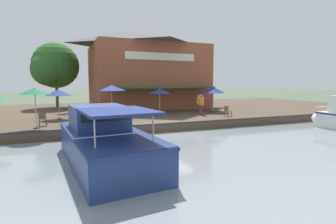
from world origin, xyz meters
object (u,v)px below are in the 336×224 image
at_px(patio_umbrella_by_entrance, 160,91).
at_px(patio_umbrella_near_quay_edge, 35,91).
at_px(waterfront_restaurant, 146,67).
at_px(patio_umbrella_back_row, 213,90).
at_px(person_at_quay_edge, 201,102).
at_px(patio_umbrella_mid_patio_left, 58,93).
at_px(tree_behind_restaurant, 54,66).
at_px(cafe_chair_beside_entrance, 227,111).
at_px(person_mid_patio, 199,102).
at_px(motorboat_fourth_along, 101,139).
at_px(cafe_chair_back_row_seat, 42,118).
at_px(patio_umbrella_mid_patio_right, 111,88).

bearing_deg(patio_umbrella_by_entrance, patio_umbrella_near_quay_edge, -68.30).
distance_m(waterfront_restaurant, patio_umbrella_back_row, 9.06).
height_order(patio_umbrella_back_row, person_at_quay_edge, patio_umbrella_back_row).
bearing_deg(patio_umbrella_mid_patio_left, waterfront_restaurant, 128.83).
bearing_deg(patio_umbrella_by_entrance, tree_behind_restaurant, -142.58).
height_order(cafe_chair_beside_entrance, person_mid_patio, person_mid_patio).
bearing_deg(motorboat_fourth_along, person_at_quay_edge, 131.30).
relative_size(patio_umbrella_back_row, tree_behind_restaurant, 0.33).
bearing_deg(patio_umbrella_mid_patio_left, cafe_chair_back_row_seat, -16.85).
bearing_deg(cafe_chair_back_row_seat, patio_umbrella_mid_patio_left, 163.15).
height_order(patio_umbrella_mid_patio_right, cafe_chair_back_row_seat, patio_umbrella_mid_patio_right).
distance_m(patio_umbrella_mid_patio_left, cafe_chair_beside_entrance, 13.20).
bearing_deg(person_at_quay_edge, patio_umbrella_mid_patio_left, -99.10).
bearing_deg(motorboat_fourth_along, patio_umbrella_by_entrance, 147.24).
xyz_separation_m(cafe_chair_back_row_seat, motorboat_fourth_along, (6.99, 2.66, -0.15)).
bearing_deg(patio_umbrella_by_entrance, patio_umbrella_mid_patio_right, -92.90).
relative_size(waterfront_restaurant, cafe_chair_beside_entrance, 14.48).
height_order(patio_umbrella_mid_patio_right, person_mid_patio, patio_umbrella_mid_patio_right).
xyz_separation_m(person_mid_patio, tree_behind_restaurant, (-10.67, -12.35, 3.51)).
bearing_deg(tree_behind_restaurant, cafe_chair_back_row_seat, -2.16).
xyz_separation_m(patio_umbrella_back_row, tree_behind_restaurant, (-10.76, -13.78, 2.47)).
bearing_deg(person_at_quay_edge, patio_umbrella_by_entrance, -112.36).
height_order(patio_umbrella_by_entrance, tree_behind_restaurant, tree_behind_restaurant).
bearing_deg(person_mid_patio, patio_umbrella_mid_patio_left, -90.79).
bearing_deg(motorboat_fourth_along, patio_umbrella_mid_patio_right, 167.32).
relative_size(person_at_quay_edge, person_mid_patio, 1.06).
relative_size(cafe_chair_beside_entrance, tree_behind_restaurant, 0.12).
bearing_deg(motorboat_fourth_along, patio_umbrella_back_row, 130.37).
xyz_separation_m(person_at_quay_edge, motorboat_fourth_along, (8.35, -9.51, -0.74)).
relative_size(patio_umbrella_back_row, patio_umbrella_mid_patio_right, 0.91).
relative_size(person_mid_patio, motorboat_fourth_along, 0.19).
distance_m(patio_umbrella_mid_patio_right, motorboat_fourth_along, 10.34).
xyz_separation_m(patio_umbrella_mid_patio_left, patio_umbrella_mid_patio_right, (0.25, 3.93, 0.33)).
relative_size(patio_umbrella_back_row, motorboat_fourth_along, 0.28).
bearing_deg(tree_behind_restaurant, person_mid_patio, 49.18).
bearing_deg(cafe_chair_back_row_seat, person_at_quay_edge, 96.41).
xyz_separation_m(waterfront_restaurant, person_mid_patio, (7.59, 2.68, -3.53)).
height_order(patio_umbrella_mid_patio_right, person_at_quay_edge, patio_umbrella_mid_patio_right).
relative_size(waterfront_restaurant, patio_umbrella_mid_patio_left, 5.45).
bearing_deg(patio_umbrella_mid_patio_right, patio_umbrella_mid_patio_left, -93.59).
distance_m(waterfront_restaurant, patio_umbrella_near_quay_edge, 15.73).
bearing_deg(patio_umbrella_back_row, waterfront_restaurant, -151.82).
distance_m(patio_umbrella_near_quay_edge, person_at_quay_edge, 12.70).
distance_m(motorboat_fourth_along, tree_behind_restaurant, 21.18).
bearing_deg(cafe_chair_beside_entrance, waterfront_restaurant, -163.03).
height_order(patio_umbrella_mid_patio_left, patio_umbrella_mid_patio_right, patio_umbrella_mid_patio_right).
bearing_deg(patio_umbrella_back_row, cafe_chair_beside_entrance, -12.30).
distance_m(waterfront_restaurant, person_at_quay_edge, 10.05).
height_order(cafe_chair_beside_entrance, motorboat_fourth_along, motorboat_fourth_along).
height_order(cafe_chair_back_row_seat, person_at_quay_edge, person_at_quay_edge).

